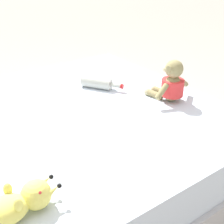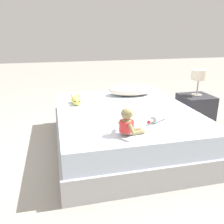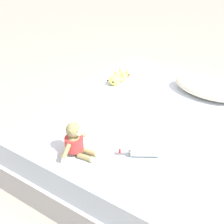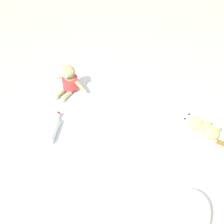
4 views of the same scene
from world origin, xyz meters
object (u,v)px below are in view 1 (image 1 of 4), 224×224
bed (51,159)px  plush_monkey (171,84)px  plush_yellow_creature (19,203)px  glass_bottle (98,83)px

bed → plush_monkey: (-0.18, -0.66, 0.32)m
bed → plush_yellow_creature: 0.66m
bed → glass_bottle: 0.54m
plush_monkey → plush_yellow_creature: bearing=108.3°
plush_yellow_creature → glass_bottle: bearing=-47.3°
plush_monkey → glass_bottle: size_ratio=1.17×
glass_bottle → plush_monkey: bearing=-148.6°
plush_monkey → plush_yellow_creature: 1.04m
bed → plush_yellow_creature: bearing=146.8°
plush_monkey → plush_yellow_creature: (-0.33, 0.99, -0.05)m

